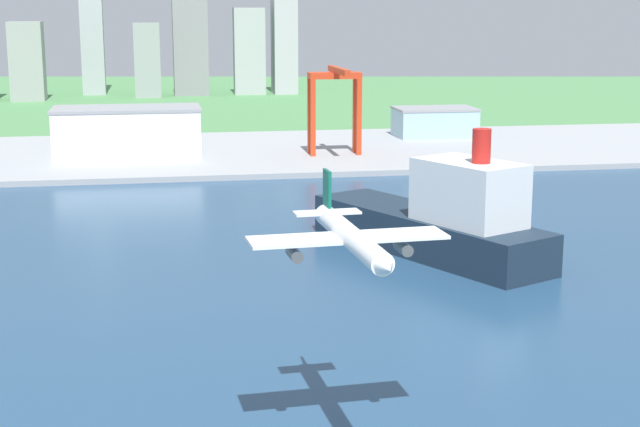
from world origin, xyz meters
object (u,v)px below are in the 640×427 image
Objects in this scene: cargo_ship at (440,220)px; warehouse_main at (128,132)px; airplane_landing at (351,238)px; port_crane_red at (335,92)px; warehouse_annex at (435,122)px.

cargo_ship is 209.13m from warehouse_main.
warehouse_main is (-89.32, 189.06, 3.39)m from cargo_ship.
cargo_ship is (50.17, 117.42, -24.56)m from airplane_landing.
port_crane_red is 0.61× the size of warehouse_main.
cargo_ship reaches higher than warehouse_annex.
warehouse_main is 1.57× the size of warehouse_annex.
airplane_landing is 130.03m from cargo_ship.
cargo_ship is 1.96× the size of warehouse_annex.
airplane_landing is at bearing -82.72° from warehouse_main.
cargo_ship is 1.25× the size of warehouse_main.
cargo_ship is at bearing 66.87° from airplane_landing.
warehouse_annex is (68.53, 234.62, -0.26)m from cargo_ship.
warehouse_main is (-39.15, 306.49, -21.17)m from airplane_landing.
port_crane_red reaches higher than warehouse_annex.
airplane_landing reaches higher than warehouse_annex.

